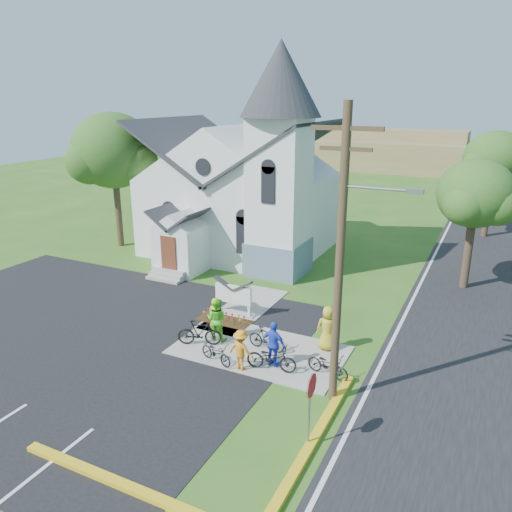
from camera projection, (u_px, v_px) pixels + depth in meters
The scene contains 23 objects.
ground at pixel (222, 348), 20.96m from camera, with size 120.00×120.00×0.00m, color #30601B.
parking_lot at pixel (63, 334), 22.19m from camera, with size 20.00×16.00×0.02m, color black.
road at pixel (494, 274), 29.58m from camera, with size 8.00×90.00×0.02m, color black.
sidewalk at pixel (259, 350), 20.75m from camera, with size 7.00×4.00×0.05m, color gray.
church at pixel (243, 175), 32.33m from camera, with size 12.35×12.00×13.00m.
church_sign at pixel (233, 295), 23.89m from camera, with size 2.20×0.40×1.70m.
flower_bed at pixel (224, 321), 23.42m from camera, with size 2.60×1.10×0.07m, color #341C0E.
utility_pole at pixel (342, 252), 15.78m from camera, with size 3.45×0.28×10.00m.
stop_sign at pixel (311, 395), 14.55m from camera, with size 0.11×0.76×2.48m.
tree_lot_corner at pixel (113, 151), 33.37m from camera, with size 5.60×5.60×9.15m.
tree_road_near at pixel (476, 194), 26.05m from camera, with size 4.00×4.00×7.05m.
tree_road_mid at pixel (495, 159), 35.92m from camera, with size 4.40×4.40×7.80m.
distant_hills at pixel (452, 158), 67.02m from camera, with size 61.00×10.00×5.60m.
cyclist_0 at pixel (216, 318), 21.38m from camera, with size 0.70×0.46×1.91m, color #A7D218.
bike_0 at pixel (216, 353), 19.61m from camera, with size 0.57×1.63×0.85m, color black.
cyclist_1 at pixel (217, 319), 21.34m from camera, with size 0.92×0.72×1.89m, color #4ED127.
bike_1 at pixel (200, 333), 20.97m from camera, with size 0.53×1.87×1.12m, color black.
cyclist_2 at pixel (274, 344), 19.23m from camera, with size 1.08×0.45×1.85m, color blue.
bike_2 at pixel (272, 358), 19.03m from camera, with size 0.69×1.97×1.03m, color black.
cyclist_3 at pixel (241, 350), 19.03m from camera, with size 1.05×0.60×1.63m, color orange.
bike_3 at pixel (266, 339), 20.57m from camera, with size 0.47×1.68×1.01m, color black.
cyclist_4 at pixel (328, 328), 20.48m from camera, with size 0.94×0.61×1.92m, color gold.
bike_4 at pixel (328, 365), 18.64m from camera, with size 0.61×1.75×0.92m, color black.
Camera 1 is at (9.56, -16.22, 10.09)m, focal length 35.00 mm.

